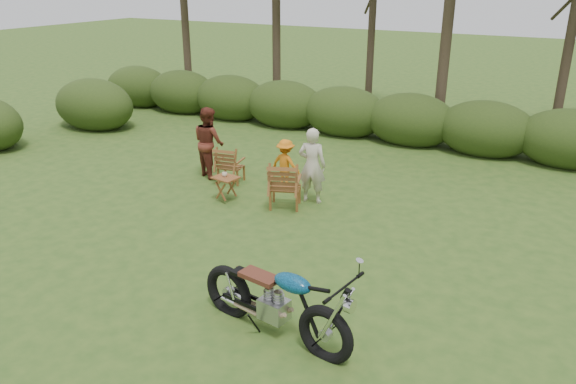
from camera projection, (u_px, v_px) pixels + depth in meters
The scene contains 9 objects.
ground at pixel (226, 291), 8.41m from camera, with size 80.00×80.00×0.00m, color #2B4C19.
motorcycle at pixel (274, 333), 7.43m from camera, with size 2.27×0.86×1.30m, color #0D6EA9, non-canonical shape.
lawn_chair_right at pixel (285, 207), 11.43m from camera, with size 0.68×0.68×0.99m, color brown, non-canonical shape.
lawn_chair_left at pixel (232, 182), 12.78m from camera, with size 0.59×0.59×0.86m, color brown, non-canonical shape.
side_table at pixel (226, 189), 11.64m from camera, with size 0.51×0.43×0.52m, color brown, non-canonical shape.
cup at pixel (225, 174), 11.57m from camera, with size 0.11×0.11×0.09m, color beige.
adult_a at pixel (311, 202), 11.68m from camera, with size 0.58×0.38×1.58m, color beige.
adult_b at pixel (211, 175), 13.19m from camera, with size 0.79×0.62×1.63m, color maroon.
child at pixel (286, 187), 12.46m from camera, with size 0.71×0.41×1.10m, color orange.
Camera 1 is at (4.33, -5.93, 4.45)m, focal length 35.00 mm.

